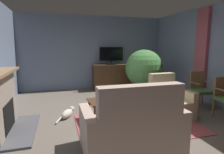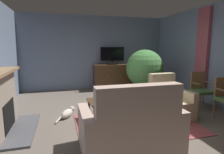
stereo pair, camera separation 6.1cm
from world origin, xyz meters
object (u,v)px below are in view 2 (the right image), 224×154
(folded_newspaper, at_px, (104,101))
(tv_remote, at_px, (100,101))
(cat, at_px, (68,113))
(sofa_floral, at_px, (131,128))
(tv_cabinet, at_px, (112,77))
(television, at_px, (112,55))
(armchair_beside_cabinet, at_px, (168,103))
(coffee_table, at_px, (111,102))
(side_chair_nearest_door, at_px, (201,89))
(potted_plant_leafy_by_curtain, at_px, (145,69))

(folded_newspaper, bearing_deg, tv_remote, -171.75)
(cat, bearing_deg, sofa_floral, -61.80)
(tv_cabinet, height_order, folded_newspaper, tv_cabinet)
(tv_cabinet, bearing_deg, tv_remote, -110.09)
(television, bearing_deg, armchair_beside_cabinet, -81.56)
(tv_remote, distance_m, cat, 0.87)
(tv_remote, relative_size, folded_newspaper, 0.57)
(tv_remote, relative_size, sofa_floral, 0.11)
(sofa_floral, bearing_deg, cat, 118.20)
(sofa_floral, bearing_deg, television, 78.36)
(television, height_order, sofa_floral, television)
(coffee_table, bearing_deg, television, 73.85)
(sofa_floral, bearing_deg, side_chair_nearest_door, 29.56)
(potted_plant_leafy_by_curtain, bearing_deg, folded_newspaper, -135.69)
(potted_plant_leafy_by_curtain, bearing_deg, sofa_floral, -118.50)
(folded_newspaper, bearing_deg, television, 78.52)
(cat, bearing_deg, television, 54.79)
(coffee_table, height_order, sofa_floral, sofa_floral)
(tv_cabinet, relative_size, coffee_table, 1.36)
(tv_remote, height_order, potted_plant_leafy_by_curtain, potted_plant_leafy_by_curtain)
(television, distance_m, potted_plant_leafy_by_curtain, 1.47)
(sofa_floral, relative_size, cat, 2.36)
(side_chair_nearest_door, distance_m, potted_plant_leafy_by_curtain, 1.81)
(side_chair_nearest_door, bearing_deg, folded_newspaper, -176.57)
(armchair_beside_cabinet, bearing_deg, cat, 165.22)
(armchair_beside_cabinet, height_order, potted_plant_leafy_by_curtain, potted_plant_leafy_by_curtain)
(side_chair_nearest_door, bearing_deg, tv_cabinet, 119.83)
(television, bearing_deg, tv_remote, -110.42)
(potted_plant_leafy_by_curtain, bearing_deg, armchair_beside_cabinet, -98.97)
(sofa_floral, height_order, cat, sofa_floral)
(coffee_table, relative_size, side_chair_nearest_door, 1.07)
(tv_cabinet, relative_size, television, 1.53)
(folded_newspaper, height_order, cat, folded_newspaper)
(sofa_floral, height_order, potted_plant_leafy_by_curtain, potted_plant_leafy_by_curtain)
(tv_cabinet, xyz_separation_m, side_chair_nearest_door, (1.61, -2.80, 0.07))
(tv_cabinet, bearing_deg, coffee_table, -105.87)
(television, bearing_deg, coffee_table, -106.15)
(television, xyz_separation_m, cat, (-1.75, -2.48, -1.18))
(tv_remote, xyz_separation_m, side_chair_nearest_door, (2.69, 0.16, 0.06))
(sofa_floral, xyz_separation_m, potted_plant_leafy_by_curtain, (1.60, 2.95, 0.52))
(tv_cabinet, bearing_deg, potted_plant_leafy_by_curtain, -59.06)
(television, xyz_separation_m, tv_remote, (-1.08, -2.91, -0.82))
(tv_cabinet, distance_m, cat, 3.10)
(tv_remote, relative_size, side_chair_nearest_door, 0.18)
(folded_newspaper, height_order, armchair_beside_cabinet, armchair_beside_cabinet)
(coffee_table, bearing_deg, tv_remote, -172.92)
(television, relative_size, armchair_beside_cabinet, 0.93)
(tv_cabinet, relative_size, cat, 2.14)
(tv_remote, bearing_deg, sofa_floral, -163.70)
(coffee_table, distance_m, potted_plant_leafy_by_curtain, 2.36)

